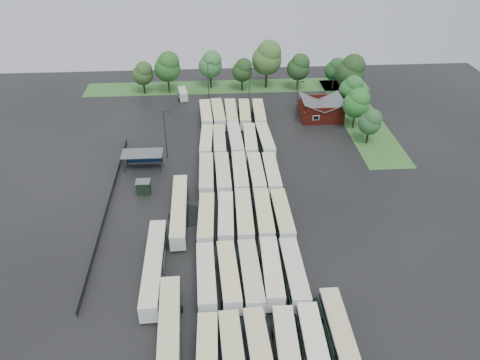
{
  "coord_description": "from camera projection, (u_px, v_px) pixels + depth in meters",
  "views": [
    {
      "loc": [
        -2.89,
        -61.48,
        50.53
      ],
      "look_at": [
        2.0,
        12.0,
        2.5
      ],
      "focal_mm": 35.0,
      "sensor_mm": 36.0,
      "label": 1
    }
  ],
  "objects": [
    {
      "name": "ground",
      "position": [
        233.0,
        231.0,
        79.15
      ],
      "size": [
        160.0,
        160.0,
        0.0
      ],
      "primitive_type": "plane",
      "color": "black",
      "rests_on": "ground"
    },
    {
      "name": "artic_bus_west_a",
      "position": [
        169.0,
        340.0,
        58.24
      ],
      "size": [
        3.4,
        19.28,
        3.56
      ],
      "rotation": [
        0.0,
        0.0,
        0.04
      ],
      "color": "silver",
      "rests_on": "ground"
    },
    {
      "name": "bus_r3c1",
      "position": [
        223.0,
        175.0,
        90.39
      ],
      "size": [
        2.88,
        12.85,
        3.57
      ],
      "rotation": [
        0.0,
        0.0,
        0.01
      ],
      "color": "silver",
      "rests_on": "ground"
    },
    {
      "name": "utility_hut",
      "position": [
        144.0,
        187.0,
        88.06
      ],
      "size": [
        2.7,
        2.2,
        2.62
      ],
      "color": "black",
      "rests_on": "ground"
    },
    {
      "name": "bus_r4c2",
      "position": [
        235.0,
        141.0,
        102.02
      ],
      "size": [
        3.14,
        12.92,
        3.57
      ],
      "rotation": [
        0.0,
        0.0,
        0.03
      ],
      "color": "silver",
      "rests_on": "ground"
    },
    {
      "name": "bus_r5c0",
      "position": [
        206.0,
        115.0,
        113.15
      ],
      "size": [
        3.22,
        12.58,
        3.47
      ],
      "rotation": [
        0.0,
        0.0,
        0.05
      ],
      "color": "silver",
      "rests_on": "ground"
    },
    {
      "name": "bus_r3c0",
      "position": [
        206.0,
        176.0,
        90.26
      ],
      "size": [
        2.8,
        12.77,
        3.55
      ],
      "rotation": [
        0.0,
        0.0,
        -0.01
      ],
      "color": "silver",
      "rests_on": "ground"
    },
    {
      "name": "bus_r1c1",
      "position": [
        229.0,
        276.0,
        67.65
      ],
      "size": [
        3.24,
        12.6,
        3.48
      ],
      "rotation": [
        0.0,
        0.0,
        0.05
      ],
      "color": "silver",
      "rests_on": "ground"
    },
    {
      "name": "tree_east_0",
      "position": [
        371.0,
        122.0,
        102.33
      ],
      "size": [
        5.0,
        5.0,
        8.27
      ],
      "color": "black",
      "rests_on": "ground"
    },
    {
      "name": "tree_north_3",
      "position": [
        243.0,
        70.0,
        127.8
      ],
      "size": [
        5.61,
        5.61,
        9.29
      ],
      "color": "black",
      "rests_on": "ground"
    },
    {
      "name": "bus_r1c2",
      "position": [
        251.0,
        276.0,
        67.64
      ],
      "size": [
        3.04,
        12.89,
        3.57
      ],
      "rotation": [
        0.0,
        0.0,
        0.03
      ],
      "color": "silver",
      "rests_on": "ground"
    },
    {
      "name": "bus_r0c4",
      "position": [
        314.0,
        350.0,
        57.01
      ],
      "size": [
        2.98,
        12.84,
        3.56
      ],
      "rotation": [
        0.0,
        0.0,
        -0.02
      ],
      "color": "silver",
      "rests_on": "ground"
    },
    {
      "name": "west_fence",
      "position": [
        108.0,
        206.0,
        84.27
      ],
      "size": [
        0.1,
        50.0,
        1.2
      ],
      "primitive_type": "cube",
      "color": "#2D2D30",
      "rests_on": "ground"
    },
    {
      "name": "bus_r5c4",
      "position": [
        259.0,
        114.0,
        113.44
      ],
      "size": [
        3.02,
        12.59,
        3.48
      ],
      "rotation": [
        0.0,
        0.0,
        -0.03
      ],
      "color": "silver",
      "rests_on": "ground"
    },
    {
      "name": "bus_r0c3",
      "position": [
        287.0,
        354.0,
        56.62
      ],
      "size": [
        3.1,
        12.75,
        3.53
      ],
      "rotation": [
        0.0,
        0.0,
        -0.03
      ],
      "color": "silver",
      "rests_on": "ground"
    },
    {
      "name": "minibus",
      "position": [
        183.0,
        94.0,
        125.58
      ],
      "size": [
        3.01,
        6.01,
        2.51
      ],
      "rotation": [
        0.0,
        0.0,
        0.16
      ],
      "color": "silver",
      "rests_on": "ground"
    },
    {
      "name": "tree_east_4",
      "position": [
        335.0,
        69.0,
        128.92
      ],
      "size": [
        5.42,
        5.41,
        8.95
      ],
      "color": "black",
      "rests_on": "ground"
    },
    {
      "name": "artic_bus_west_c",
      "position": [
        154.0,
        267.0,
        69.28
      ],
      "size": [
        2.73,
        18.66,
        3.46
      ],
      "rotation": [
        0.0,
        0.0,
        0.0
      ],
      "color": "silver",
      "rests_on": "ground"
    },
    {
      "name": "bus_r5c3",
      "position": [
        245.0,
        114.0,
        113.68
      ],
      "size": [
        3.05,
        12.32,
        3.41
      ],
      "rotation": [
        0.0,
        0.0,
        -0.04
      ],
      "color": "silver",
      "rests_on": "ground"
    },
    {
      "name": "bus_r2c0",
      "position": [
        206.0,
        220.0,
        78.61
      ],
      "size": [
        3.05,
        12.48,
        3.45
      ],
      "rotation": [
        0.0,
        0.0,
        -0.03
      ],
      "color": "silver",
      "rests_on": "ground"
    },
    {
      "name": "lamp_post_back_w",
      "position": [
        209.0,
        79.0,
        121.73
      ],
      "size": [
        1.61,
        0.31,
        10.48
      ],
      "color": "#2D2D30",
      "rests_on": "ground"
    },
    {
      "name": "bus_r3c4",
      "position": [
        271.0,
        174.0,
        90.76
      ],
      "size": [
        2.69,
        12.34,
        3.43
      ],
      "rotation": [
        0.0,
        0.0,
        -0.01
      ],
      "color": "silver",
      "rests_on": "ground"
    },
    {
      "name": "puddle_2",
      "position": [
        187.0,
        216.0,
        82.72
      ],
      "size": [
        6.66,
        6.66,
        0.01
      ],
      "primitive_type": "cylinder",
      "color": "black",
      "rests_on": "ground"
    },
    {
      "name": "bus_r4c0",
      "position": [
        207.0,
        143.0,
        101.61
      ],
      "size": [
        3.11,
        12.25,
        3.38
      ],
      "rotation": [
        0.0,
        0.0,
        -0.04
      ],
      "color": "silver",
      "rests_on": "ground"
    },
    {
      "name": "grass_strip_north",
      "position": [
        228.0,
        87.0,
        133.42
      ],
      "size": [
        80.0,
        10.0,
        0.01
      ],
      "primitive_type": "cube",
      "color": "#336829",
      "rests_on": "ground"
    },
    {
      "name": "bus_r4c1",
      "position": [
        220.0,
        143.0,
        101.58
      ],
      "size": [
        2.65,
        12.15,
        3.38
      ],
      "rotation": [
        0.0,
        0.0,
        -0.0
      ],
      "color": "silver",
      "rests_on": "ground"
    },
    {
      "name": "bus_r5c1",
      "position": [
        218.0,
        114.0,
        113.34
      ],
      "size": [
        3.36,
        12.98,
        3.58
      ],
      "rotation": [
        0.0,
        0.0,
        0.05
      ],
      "color": "silver",
      "rests_on": "ground"
    },
    {
      "name": "bus_r4c3",
      "position": [
        250.0,
        141.0,
        101.96
      ],
      "size": [
        2.92,
        12.44,
        3.45
      ],
      "rotation": [
        0.0,
        0.0,
        -0.02
      ],
      "color": "silver",
      "rests_on": "ground"
    },
    {
      "name": "tree_east_1",
      "position": [
        357.0,
        103.0,
        107.99
      ],
      "size": [
        6.14,
        6.14,
        10.18
      ],
      "color": "black",
      "rests_on": "ground"
    },
    {
      "name": "tree_north_0",
      "position": [
        143.0,
        73.0,
        125.86
      ],
      "size": [
        5.56,
        5.56,
        9.21
      ],
      "color": "black",
      "rests_on": "ground"
    },
    {
      "name": "lamp_post_back_e",
      "position": [
        250.0,
        82.0,
        122.23
      ],
      "size": [
        1.4,
        0.27,
        9.1
      ],
      "color": "#2D2D30",
      "rests_on": "ground"
    },
    {
      "name": "bus_r0c2",
      "position": [
        260.0,
        356.0,
        56.37
      ],
      "size": [
        3.3,
        12.81,
        3.53
      ],
      "rotation": [
        0.0,
        0.0,
        0.05
      ],
      "color": "silver",
      "rests_on": "ground"
    },
    {
      "name": "puddle_4",
      "position": [
        321.0,
        307.0,
        65.23
      ],
      "size": [
        3.7,
        3.7,
        0.01
      ],
      "primitive_type": "cylinder",
      "color": "black",
      "rests_on": "ground"
    },
    {
      "name": "artic_bus_east",
      "position": [
        345.0,
        352.0,
        56.85
      ],
      "size": [
        2.68,
        18.55,
        3.44
      ],
      "rotation": [
        0.0,
        0.0,
        -0.0
      ],
      "color": "silver",
      "rests_on": "ground"
    },
    {
      "name": "bus_r0c0",
      "position": [
        207.0,
        360.0,
        56.0
      ],
      "size": [
        2.86,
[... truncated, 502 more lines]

